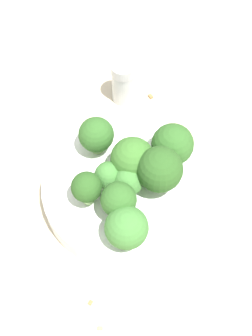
{
  "coord_description": "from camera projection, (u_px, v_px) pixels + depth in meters",
  "views": [
    {
      "loc": [
        0.06,
        0.29,
        0.56
      ],
      "look_at": [
        0.0,
        0.0,
        0.07
      ],
      "focal_mm": 50.0,
      "sensor_mm": 36.0,
      "label": 1
    }
  ],
  "objects": [
    {
      "name": "broccoli_floret_0",
      "position": [
        172.0,
        145.0,
        0.6
      ],
      "size": [
        0.06,
        0.06,
        0.06
      ],
      "color": "#7A9E5B",
      "rests_on": "bowl"
    },
    {
      "name": "broccoli_floret_1",
      "position": [
        160.0,
        170.0,
        0.57
      ],
      "size": [
        0.06,
        0.06,
        0.07
      ],
      "color": "#7A9E5B",
      "rests_on": "bowl"
    },
    {
      "name": "broccoli_floret_4",
      "position": [
        119.0,
        200.0,
        0.55
      ],
      "size": [
        0.04,
        0.04,
        0.06
      ],
      "color": "#7A9E5B",
      "rests_on": "bowl"
    },
    {
      "name": "almond_crumb_2",
      "position": [
        90.0,
        302.0,
        0.56
      ],
      "size": [
        0.01,
        0.01,
        0.01
      ],
      "primitive_type": "cube",
      "rotation": [
        0.0,
        0.0,
        0.83
      ],
      "color": "olive",
      "rests_on": "ground_plane"
    },
    {
      "name": "broccoli_floret_5",
      "position": [
        96.0,
        135.0,
        0.6
      ],
      "size": [
        0.05,
        0.05,
        0.06
      ],
      "color": "#7A9E5B",
      "rests_on": "bowl"
    },
    {
      "name": "ground_plane",
      "position": [
        126.0,
        194.0,
        0.64
      ],
      "size": [
        3.0,
        3.0,
        0.0
      ],
      "primitive_type": "plane",
      "color": "beige"
    },
    {
      "name": "pepper_shaker",
      "position": [
        123.0,
        82.0,
        0.69
      ],
      "size": [
        0.04,
        0.04,
        0.07
      ],
      "color": "#B2B7BC",
      "rests_on": "ground_plane"
    },
    {
      "name": "almond_crumb_1",
      "position": [
        151.0,
        96.0,
        0.72
      ],
      "size": [
        0.01,
        0.01,
        0.01
      ],
      "primitive_type": "cube",
      "rotation": [
        0.0,
        0.0,
        5.11
      ],
      "color": "olive",
      "rests_on": "ground_plane"
    },
    {
      "name": "broccoli_floret_3",
      "position": [
        130.0,
        181.0,
        0.58
      ],
      "size": [
        0.04,
        0.04,
        0.04
      ],
      "color": "#8EB770",
      "rests_on": "bowl"
    },
    {
      "name": "bowl",
      "position": [
        126.0,
        188.0,
        0.62
      ],
      "size": [
        0.22,
        0.22,
        0.04
      ],
      "primitive_type": "cylinder",
      "color": "white",
      "rests_on": "ground_plane"
    },
    {
      "name": "almond_crumb_0",
      "position": [
        100.0,
        328.0,
        0.54
      ],
      "size": [
        0.01,
        0.0,
        0.01
      ],
      "primitive_type": "cube",
      "rotation": [
        0.0,
        0.0,
        2.95
      ],
      "color": "tan",
      "rests_on": "ground_plane"
    },
    {
      "name": "broccoli_floret_8",
      "position": [
        127.0,
        228.0,
        0.54
      ],
      "size": [
        0.05,
        0.05,
        0.06
      ],
      "color": "#8EB770",
      "rests_on": "bowl"
    },
    {
      "name": "broccoli_floret_2",
      "position": [
        133.0,
        159.0,
        0.58
      ],
      "size": [
        0.06,
        0.06,
        0.06
      ],
      "color": "#7A9E5B",
      "rests_on": "bowl"
    },
    {
      "name": "broccoli_floret_6",
      "position": [
        108.0,
        174.0,
        0.58
      ],
      "size": [
        0.04,
        0.04,
        0.04
      ],
      "color": "#7A9E5B",
      "rests_on": "bowl"
    },
    {
      "name": "broccoli_floret_7",
      "position": [
        87.0,
        188.0,
        0.56
      ],
      "size": [
        0.04,
        0.04,
        0.05
      ],
      "color": "#8EB770",
      "rests_on": "bowl"
    }
  ]
}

